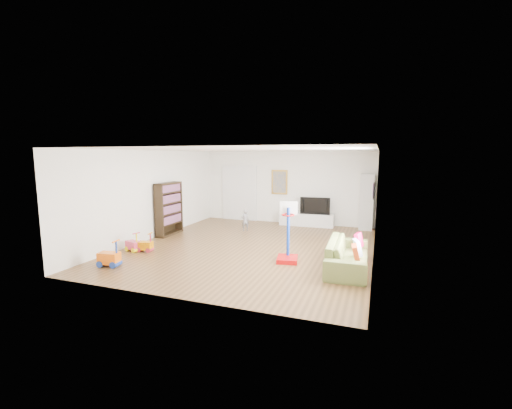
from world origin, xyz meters
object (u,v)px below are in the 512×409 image
(bookshelf, at_px, (169,209))
(basketball_hoop, at_px, (288,232))
(media_console, at_px, (307,219))
(sofa, at_px, (348,254))

(bookshelf, xyz_separation_m, basketball_hoop, (4.34, -1.49, -0.12))
(media_console, bearing_deg, basketball_hoop, -85.21)
(bookshelf, distance_m, sofa, 5.98)
(sofa, xyz_separation_m, basketball_hoop, (-1.42, 0.02, 0.40))
(bookshelf, relative_size, sofa, 0.77)
(media_console, xyz_separation_m, basketball_hoop, (0.43, -4.39, 0.50))
(bookshelf, bearing_deg, sofa, -15.36)
(media_console, height_order, basketball_hoop, basketball_hoop)
(basketball_hoop, bearing_deg, sofa, -11.68)
(media_console, xyz_separation_m, bookshelf, (-3.91, -2.90, 0.62))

